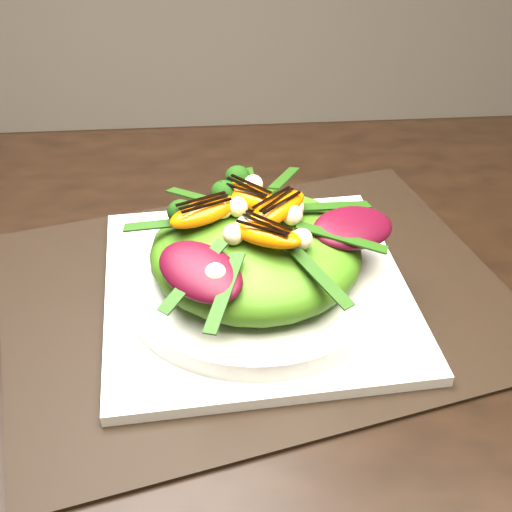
{
  "coord_description": "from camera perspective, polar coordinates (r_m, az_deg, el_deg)",
  "views": [
    {
      "loc": [
        -0.3,
        -0.4,
        1.17
      ],
      "look_at": [
        -0.26,
        0.09,
        0.8
      ],
      "focal_mm": 48.0,
      "sensor_mm": 36.0,
      "label": 1
    }
  ],
  "objects": [
    {
      "name": "lettuce_mound",
      "position": [
        0.61,
        0.0,
        0.4
      ],
      "size": [
        0.25,
        0.25,
        0.06
      ],
      "primitive_type": "ellipsoid",
      "rotation": [
        0.0,
        0.0,
        -0.38
      ],
      "color": "#467616",
      "rests_on": "salad_bowl"
    },
    {
      "name": "orange_segment",
      "position": [
        0.61,
        -0.03,
        4.59
      ],
      "size": [
        0.07,
        0.03,
        0.02
      ],
      "primitive_type": "ellipsoid",
      "rotation": [
        0.0,
        0.0,
        -0.02
      ],
      "color": "#D95703",
      "rests_on": "lettuce_mound"
    },
    {
      "name": "radicchio_leaf",
      "position": [
        0.61,
        8.1,
        2.35
      ],
      "size": [
        0.1,
        0.08,
        0.02
      ],
      "primitive_type": "ellipsoid",
      "rotation": [
        0.0,
        0.0,
        0.45
      ],
      "color": "#3D0614",
      "rests_on": "lettuce_mound"
    },
    {
      "name": "salad_bowl",
      "position": [
        0.63,
        0.0,
        -1.75
      ],
      "size": [
        0.26,
        0.26,
        0.02
      ],
      "primitive_type": "cylinder",
      "rotation": [
        0.0,
        0.0,
        -0.04
      ],
      "color": "silver",
      "rests_on": "plate_base"
    },
    {
      "name": "balsamic_drizzle",
      "position": [
        0.6,
        -0.03,
        5.34
      ],
      "size": [
        0.05,
        0.0,
        0.0
      ],
      "primitive_type": "cube",
      "rotation": [
        0.0,
        0.0,
        -0.02
      ],
      "color": "black",
      "rests_on": "orange_segment"
    },
    {
      "name": "plate_base",
      "position": [
        0.64,
        0.0,
        -2.76
      ],
      "size": [
        0.3,
        0.3,
        0.01
      ],
      "primitive_type": "cube",
      "rotation": [
        0.0,
        0.0,
        0.07
      ],
      "color": "silver",
      "rests_on": "placemat"
    },
    {
      "name": "placemat",
      "position": [
        0.65,
        0.0,
        -3.25
      ],
      "size": [
        0.53,
        0.45,
        0.0
      ],
      "primitive_type": "cube",
      "rotation": [
        0.0,
        0.0,
        0.24
      ],
      "color": "black",
      "rests_on": "dining_table"
    },
    {
      "name": "macadamia_nut",
      "position": [
        0.57,
        3.73,
        1.9
      ],
      "size": [
        0.02,
        0.02,
        0.02
      ],
      "primitive_type": "sphere",
      "rotation": [
        0.0,
        0.0,
        -0.01
      ],
      "color": "beige",
      "rests_on": "lettuce_mound"
    },
    {
      "name": "broccoli_floret",
      "position": [
        0.61,
        -6.21,
        4.52
      ],
      "size": [
        0.04,
        0.04,
        0.03
      ],
      "primitive_type": "sphere",
      "rotation": [
        0.0,
        0.0,
        -0.05
      ],
      "color": "black",
      "rests_on": "lettuce_mound"
    }
  ]
}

